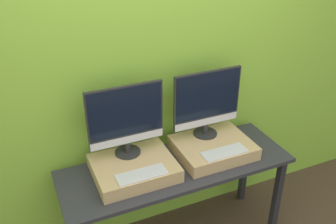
% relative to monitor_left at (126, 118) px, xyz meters
% --- Properties ---
extents(wall_back, '(8.00, 0.04, 2.60)m').
position_rel_monitor_left_xyz_m(wall_back, '(0.31, 0.21, 0.16)').
color(wall_back, '#8CC638').
rests_on(wall_back, ground_plane).
extents(workbench, '(1.67, 0.57, 0.77)m').
position_rel_monitor_left_xyz_m(workbench, '(0.31, -0.15, -0.47)').
color(workbench, '#2D2D33').
rests_on(workbench, ground_plane).
extents(wooden_riser_left, '(0.55, 0.45, 0.10)m').
position_rel_monitor_left_xyz_m(wooden_riser_left, '(0.00, -0.12, -0.33)').
color(wooden_riser_left, tan).
rests_on(wooden_riser_left, workbench).
extents(monitor_left, '(0.53, 0.18, 0.52)m').
position_rel_monitor_left_xyz_m(monitor_left, '(0.00, 0.00, 0.00)').
color(monitor_left, '#282828').
rests_on(monitor_left, wooden_riser_left).
extents(keyboard_left, '(0.33, 0.12, 0.01)m').
position_rel_monitor_left_xyz_m(keyboard_left, '(0.00, -0.28, -0.27)').
color(keyboard_left, silver).
rests_on(keyboard_left, wooden_riser_left).
extents(wooden_riser_right, '(0.55, 0.45, 0.10)m').
position_rel_monitor_left_xyz_m(wooden_riser_right, '(0.62, -0.12, -0.33)').
color(wooden_riser_right, tan).
rests_on(wooden_riser_right, workbench).
extents(monitor_right, '(0.53, 0.18, 0.52)m').
position_rel_monitor_left_xyz_m(monitor_right, '(0.62, 0.00, 0.00)').
color(monitor_right, '#282828').
rests_on(monitor_right, wooden_riser_right).
extents(keyboard_right, '(0.33, 0.12, 0.01)m').
position_rel_monitor_left_xyz_m(keyboard_right, '(0.62, -0.28, -0.27)').
color(keyboard_right, silver).
rests_on(keyboard_right, wooden_riser_right).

